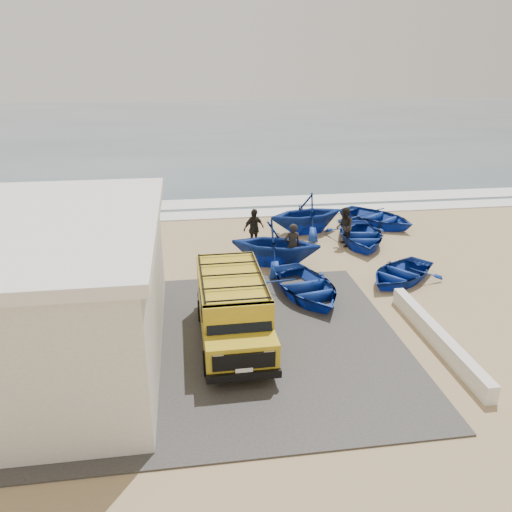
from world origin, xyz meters
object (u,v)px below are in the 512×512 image
building (13,293)px  van (233,307)px  boat_far_left (306,213)px  fisherman_middle (345,227)px  boat_mid_right (360,235)px  boat_far_right (377,217)px  parapet (437,337)px  fisherman_back (254,229)px  boat_near_right (400,273)px  boat_mid_left (276,243)px  fisherman_front (292,246)px  boat_near_left (306,286)px

building → van: building is taller
boat_far_left → fisherman_middle: bearing=18.1°
building → fisherman_middle: bearing=33.1°
boat_mid_right → boat_far_right: (1.85, 2.67, 0.00)m
building → boat_mid_right: size_ratio=2.20×
boat_mid_right → parapet: bearing=-85.7°
boat_far_right → fisherman_middle: size_ratio=2.27×
fisherman_back → boat_far_left: bearing=5.6°
boat_near_right → boat_far_left: 6.94m
van → boat_mid_left: (2.44, 5.92, -0.17)m
boat_mid_left → van: bearing=175.6°
boat_mid_left → boat_mid_right: size_ratio=0.90×
parapet → van: (-6.25, 1.20, 0.90)m
van → boat_near_right: (7.07, 3.53, -0.81)m
parapet → boat_mid_right: boat_mid_right is taller
boat_near_right → fisherman_front: size_ratio=1.83×
parapet → fisherman_front: bearing=114.7°
building → parapet: building is taller
boat_near_left → boat_mid_left: size_ratio=1.07×
boat_far_left → fisherman_front: size_ratio=2.01×
van → boat_far_left: van is taller
boat_near_left → fisherman_middle: 6.03m
fisherman_front → parapet: bearing=110.6°
boat_mid_left → boat_mid_right: boat_mid_left is taller
van → boat_far_left: 11.12m
parapet → fisherman_middle: 9.08m
building → boat_far_right: 18.67m
boat_far_right → parapet: bearing=-137.1°
boat_mid_left → fisherman_back: (-0.63, 2.20, -0.04)m
boat_mid_right → boat_far_right: 3.25m
boat_far_left → fisherman_middle: size_ratio=2.07×
van → boat_far_right: van is taller
boat_mid_right → boat_far_left: boat_far_left is taller
boat_far_left → fisherman_back: bearing=-70.6°
building → fisherman_back: bearing=46.0°
van → fisherman_middle: size_ratio=2.72×
parapet → boat_far_left: bearing=97.5°
boat_near_right → boat_far_right: (1.76, 7.15, 0.07)m
fisherman_back → boat_mid_left: bearing=-101.2°
building → boat_far_left: bearing=42.9°
boat_near_right → boat_far_right: 7.36m
boat_mid_right → boat_far_left: (-2.21, 2.04, 0.59)m
building → boat_near_right: (13.31, 3.72, -1.79)m
van → fisherman_back: bearing=76.9°
boat_far_right → fisherman_back: (-7.03, -2.55, 0.52)m
van → boat_near_left: (3.01, 2.71, -0.75)m
parapet → fisherman_back: bearing=115.5°
boat_far_left → boat_mid_left: bearing=-43.0°
van → boat_near_right: size_ratio=1.44×
parapet → van: bearing=169.2°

